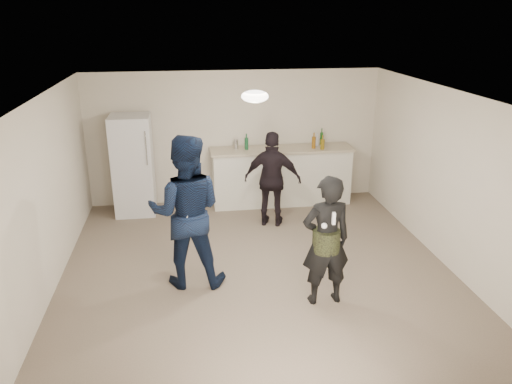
{
  "coord_description": "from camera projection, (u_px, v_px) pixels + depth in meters",
  "views": [
    {
      "loc": [
        -0.94,
        -6.21,
        3.5
      ],
      "look_at": [
        0.0,
        0.2,
        1.15
      ],
      "focal_mm": 35.0,
      "sensor_mm": 36.0,
      "label": 1
    }
  ],
  "objects": [
    {
      "name": "floor",
      "position": [
        258.0,
        273.0,
        7.09
      ],
      "size": [
        6.0,
        6.0,
        0.0
      ],
      "primitive_type": "plane",
      "color": "#6B5B4C",
      "rests_on": "ground"
    },
    {
      "name": "ceiling",
      "position": [
        258.0,
        96.0,
        6.24
      ],
      "size": [
        6.0,
        6.0,
        0.0
      ],
      "primitive_type": "plane",
      "rotation": [
        3.14,
        0.0,
        0.0
      ],
      "color": "silver",
      "rests_on": "wall_back"
    },
    {
      "name": "wall_back",
      "position": [
        235.0,
        137.0,
        9.46
      ],
      "size": [
        6.0,
        0.0,
        6.0
      ],
      "primitive_type": "plane",
      "rotation": [
        1.57,
        0.0,
        0.0
      ],
      "color": "beige",
      "rests_on": "floor"
    },
    {
      "name": "wall_front",
      "position": [
        315.0,
        318.0,
        3.87
      ],
      "size": [
        6.0,
        0.0,
        6.0
      ],
      "primitive_type": "plane",
      "rotation": [
        -1.57,
        0.0,
        0.0
      ],
      "color": "beige",
      "rests_on": "floor"
    },
    {
      "name": "wall_left",
      "position": [
        43.0,
        201.0,
        6.29
      ],
      "size": [
        0.0,
        6.0,
        6.0
      ],
      "primitive_type": "plane",
      "rotation": [
        1.57,
        0.0,
        1.57
      ],
      "color": "beige",
      "rests_on": "floor"
    },
    {
      "name": "wall_right",
      "position": [
        450.0,
        181.0,
        7.04
      ],
      "size": [
        0.0,
        6.0,
        6.0
      ],
      "primitive_type": "plane",
      "rotation": [
        1.57,
        0.0,
        -1.57
      ],
      "color": "beige",
      "rests_on": "floor"
    },
    {
      "name": "counter",
      "position": [
        281.0,
        177.0,
        9.51
      ],
      "size": [
        2.6,
        0.56,
        1.05
      ],
      "primitive_type": "cube",
      "color": "silver",
      "rests_on": "floor"
    },
    {
      "name": "counter_top",
      "position": [
        282.0,
        149.0,
        9.33
      ],
      "size": [
        2.68,
        0.64,
        0.04
      ],
      "primitive_type": "cube",
      "color": "#BAAD90",
      "rests_on": "counter"
    },
    {
      "name": "fridge",
      "position": [
        133.0,
        165.0,
        8.95
      ],
      "size": [
        0.7,
        0.7,
        1.8
      ],
      "primitive_type": "cube",
      "color": "white",
      "rests_on": "floor"
    },
    {
      "name": "fridge_handle",
      "position": [
        146.0,
        148.0,
        8.51
      ],
      "size": [
        0.02,
        0.02,
        0.6
      ],
      "primitive_type": "cylinder",
      "color": "#BDBDC1",
      "rests_on": "fridge"
    },
    {
      "name": "ceiling_dome",
      "position": [
        255.0,
        96.0,
        6.54
      ],
      "size": [
        0.36,
        0.36,
        0.16
      ],
      "primitive_type": "ellipsoid",
      "color": "white",
      "rests_on": "ceiling"
    },
    {
      "name": "shaker",
      "position": [
        236.0,
        144.0,
        9.29
      ],
      "size": [
        0.08,
        0.08,
        0.17
      ],
      "primitive_type": "cylinder",
      "color": "#B1B0B5",
      "rests_on": "counter_top"
    },
    {
      "name": "man",
      "position": [
        186.0,
        212.0,
        6.51
      ],
      "size": [
        1.09,
        0.9,
        2.06
      ],
      "primitive_type": "imported",
      "rotation": [
        0.0,
        0.0,
        3.02
      ],
      "color": "#102143",
      "rests_on": "floor"
    },
    {
      "name": "woman",
      "position": [
        326.0,
        241.0,
        6.12
      ],
      "size": [
        0.64,
        0.45,
        1.69
      ],
      "primitive_type": "imported",
      "rotation": [
        0.0,
        0.0,
        3.21
      ],
      "color": "black",
      "rests_on": "floor"
    },
    {
      "name": "camo_shorts",
      "position": [
        326.0,
        240.0,
        6.12
      ],
      "size": [
        0.34,
        0.34,
        0.28
      ],
      "primitive_type": "cylinder",
      "color": "#303A1A",
      "rests_on": "woman"
    },
    {
      "name": "spectator",
      "position": [
        273.0,
        179.0,
        8.43
      ],
      "size": [
        1.04,
        0.68,
        1.64
      ],
      "primitive_type": "imported",
      "rotation": [
        0.0,
        0.0,
        2.83
      ],
      "color": "black",
      "rests_on": "floor"
    },
    {
      "name": "remote_man",
      "position": [
        186.0,
        219.0,
        6.24
      ],
      "size": [
        0.04,
        0.04,
        0.15
      ],
      "primitive_type": "cube",
      "color": "silver",
      "rests_on": "man"
    },
    {
      "name": "nunchuk_man",
      "position": [
        196.0,
        223.0,
        6.31
      ],
      "size": [
        0.07,
        0.07,
        0.07
      ],
      "primitive_type": "sphere",
      "color": "white",
      "rests_on": "man"
    },
    {
      "name": "remote_woman",
      "position": [
        334.0,
        218.0,
        5.75
      ],
      "size": [
        0.04,
        0.04,
        0.15
      ],
      "primitive_type": "cube",
      "color": "white",
      "rests_on": "woman"
    },
    {
      "name": "nunchuk_woman",
      "position": [
        324.0,
        226.0,
        5.8
      ],
      "size": [
        0.07,
        0.07,
        0.07
      ],
      "primitive_type": "sphere",
      "color": "white",
      "rests_on": "woman"
    },
    {
      "name": "bottle_cluster",
      "position": [
        303.0,
        142.0,
        9.33
      ],
      "size": [
        1.53,
        0.41,
        0.24
      ],
      "color": "#164D29",
      "rests_on": "counter_top"
    }
  ]
}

